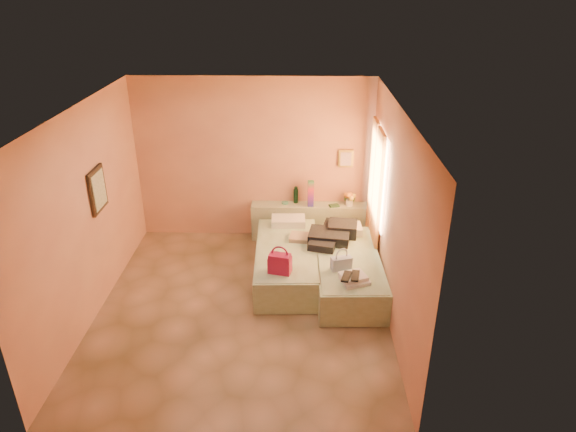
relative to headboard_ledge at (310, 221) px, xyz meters
The scene contains 16 objects.
ground 2.34m from the headboard_ledge, 114.90° to the right, with size 4.50×4.50×0.00m, color #A17D61.
room_walls 2.25m from the headboard_ledge, 116.65° to the right, with size 4.02×4.51×2.81m.
headboard_ledge is the anchor object (origin of this frame).
bed_left 1.33m from the headboard_ledge, 106.40° to the right, with size 0.90×2.00×0.50m, color #ABC9A2.
bed_right 1.62m from the headboard_ledge, 71.13° to the right, with size 0.90×2.00×0.50m, color #ABC9A2.
water_bottle 0.54m from the headboard_ledge, 162.93° to the left, with size 0.08×0.08×0.28m, color #12331F.
rainbow_box 0.55m from the headboard_ledge, 98.48° to the right, with size 0.10×0.10×0.45m, color #A21341.
small_dish 0.56m from the headboard_ledge, behind, with size 0.12×0.12×0.03m, color #549B7D.
green_book 0.53m from the headboard_ledge, ahead, with size 0.16×0.12×0.03m, color #244427.
flower_vase 0.81m from the headboard_ledge, ahead, with size 0.22×0.22×0.29m, color silver.
magenta_handbag 2.05m from the headboard_ledge, 103.00° to the right, with size 0.31×0.18×0.29m, color #A21341.
khaki_garment 1.03m from the headboard_ledge, 98.58° to the right, with size 0.37×0.30×0.06m, color tan.
clothes_pile 1.12m from the headboard_ledge, 72.44° to the right, with size 0.67×0.67×0.20m, color black.
blue_handbag 1.93m from the headboard_ledge, 77.90° to the right, with size 0.29×0.12×0.19m, color #41649C.
towel_stack 2.28m from the headboard_ledge, 75.70° to the right, with size 0.35×0.30×0.10m, color silver.
sandal_pair 2.32m from the headboard_ledge, 77.45° to the right, with size 0.20×0.26×0.03m, color black.
Camera 1 is at (0.79, -5.98, 4.28)m, focal length 32.00 mm.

